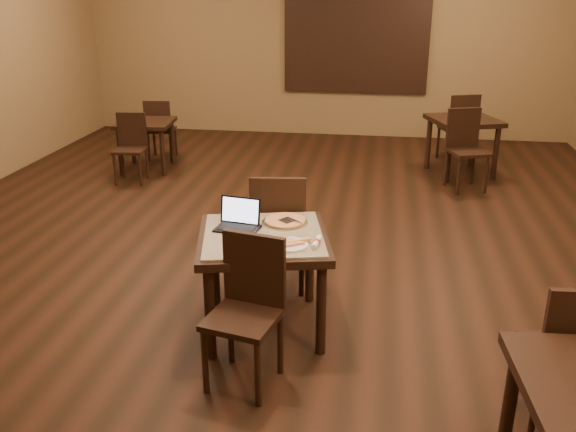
% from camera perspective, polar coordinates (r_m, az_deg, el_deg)
% --- Properties ---
extents(ground, '(10.00, 10.00, 0.00)m').
position_cam_1_polar(ground, '(5.92, -1.44, -3.38)').
color(ground, black).
rests_on(ground, ground).
extents(wall_back, '(8.00, 0.02, 3.00)m').
position_cam_1_polar(wall_back, '(10.40, 3.53, 15.75)').
color(wall_back, olive).
rests_on(wall_back, ground).
extents(mural, '(2.34, 0.05, 1.64)m').
position_cam_1_polar(mural, '(10.32, 6.39, 15.91)').
color(mural, '#246085').
rests_on(mural, wall_back).
extents(tiled_table, '(1.10, 1.10, 0.76)m').
position_cam_1_polar(tiled_table, '(4.41, -2.32, -2.91)').
color(tiled_table, black).
rests_on(tiled_table, ground).
extents(chair_main_near, '(0.51, 0.51, 0.98)m').
position_cam_1_polar(chair_main_near, '(3.91, -3.76, -8.01)').
color(chair_main_near, black).
rests_on(chair_main_near, ground).
extents(chair_main_far, '(0.49, 0.49, 1.03)m').
position_cam_1_polar(chair_main_far, '(4.99, -0.87, -0.94)').
color(chair_main_far, black).
rests_on(chair_main_far, ground).
extents(laptop, '(0.34, 0.28, 0.21)m').
position_cam_1_polar(laptop, '(4.47, -4.62, -0.39)').
color(laptop, black).
rests_on(laptop, tiled_table).
extents(plate, '(0.25, 0.25, 0.01)m').
position_cam_1_polar(plate, '(4.16, 0.16, -2.70)').
color(plate, white).
rests_on(plate, tiled_table).
extents(pizza_slice, '(0.29, 0.29, 0.02)m').
position_cam_1_polar(pizza_slice, '(4.16, 0.16, -2.50)').
color(pizza_slice, beige).
rests_on(pizza_slice, plate).
extents(pizza_pan, '(0.35, 0.35, 0.01)m').
position_cam_1_polar(pizza_pan, '(4.56, -0.29, -0.58)').
color(pizza_pan, silver).
rests_on(pizza_pan, tiled_table).
extents(pizza_whole, '(0.31, 0.31, 0.02)m').
position_cam_1_polar(pizza_whole, '(4.56, -0.29, -0.42)').
color(pizza_whole, beige).
rests_on(pizza_whole, pizza_pan).
extents(spatula, '(0.26, 0.24, 0.01)m').
position_cam_1_polar(spatula, '(4.53, -0.08, -0.41)').
color(spatula, silver).
rests_on(spatula, pizza_whole).
extents(napkin_roll, '(0.06, 0.19, 0.04)m').
position_cam_1_polar(napkin_roll, '(4.17, 2.69, -2.47)').
color(napkin_roll, white).
rests_on(napkin_roll, tiled_table).
extents(other_table_a, '(1.05, 1.05, 0.77)m').
position_cam_1_polar(other_table_a, '(8.51, 16.07, 7.93)').
color(other_table_a, black).
rests_on(other_table_a, ground).
extents(other_table_a_chair_near, '(0.55, 0.55, 0.99)m').
position_cam_1_polar(other_table_a_chair_near, '(7.96, 16.27, 6.47)').
color(other_table_a_chair_near, black).
rests_on(other_table_a_chair_near, ground).
extents(other_table_a_chair_far, '(0.55, 0.55, 0.99)m').
position_cam_1_polar(other_table_a_chair_far, '(9.09, 15.80, 8.26)').
color(other_table_a_chair_far, black).
rests_on(other_table_a_chair_far, ground).
extents(other_table_b, '(0.80, 0.80, 0.68)m').
position_cam_1_polar(other_table_b, '(8.65, -13.17, 7.90)').
color(other_table_b, black).
rests_on(other_table_b, ground).
extents(other_table_b_chair_near, '(0.42, 0.42, 0.88)m').
position_cam_1_polar(other_table_b_chair_near, '(8.21, -14.48, 6.60)').
color(other_table_b_chair_near, black).
rests_on(other_table_b_chair_near, ground).
extents(other_table_b_chair_far, '(0.42, 0.42, 0.88)m').
position_cam_1_polar(other_table_b_chair_far, '(9.12, -11.92, 8.22)').
color(other_table_b_chair_far, black).
rests_on(other_table_b_chair_far, ground).
extents(other_table_c_chair_far, '(0.46, 0.46, 0.99)m').
position_cam_1_polar(other_table_c_chair_far, '(3.76, 25.04, -11.38)').
color(other_table_c_chair_far, black).
rests_on(other_table_c_chair_far, ground).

